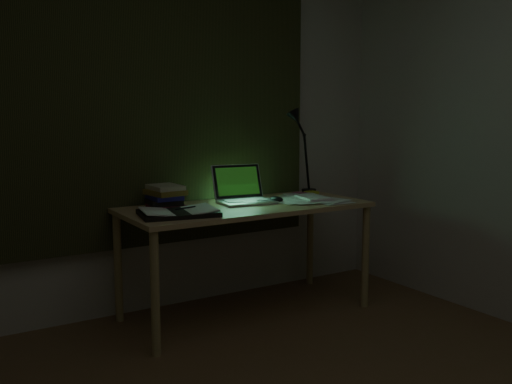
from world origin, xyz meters
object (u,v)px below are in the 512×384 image
at_px(book_stack, 165,196).
at_px(desk_lamp, 309,153).
at_px(desk, 246,260).
at_px(open_textbook, 178,212).
at_px(laptop, 247,184).
at_px(loose_papers, 304,199).

height_order(book_stack, desk_lamp, desk_lamp).
distance_m(desk, book_stack, 0.67).
distance_m(open_textbook, book_stack, 0.27).
xyz_separation_m(book_stack, desk_lamp, (1.20, 0.12, 0.21)).
bearing_deg(desk, laptop, 54.85).
distance_m(open_textbook, desk_lamp, 1.32).
height_order(laptop, book_stack, laptop).
height_order(open_textbook, desk_lamp, desk_lamp).
bearing_deg(open_textbook, book_stack, 93.53).
relative_size(laptop, book_stack, 1.72).
xyz_separation_m(open_textbook, desk_lamp, (1.23, 0.39, 0.27)).
bearing_deg(desk_lamp, loose_papers, -135.78).
bearing_deg(desk_lamp, open_textbook, -167.15).
relative_size(book_stack, desk_lamp, 0.39).
relative_size(laptop, desk_lamp, 0.68).
bearing_deg(open_textbook, desk, 22.52).
bearing_deg(laptop, loose_papers, -8.70).
bearing_deg(laptop, open_textbook, -156.38).
bearing_deg(open_textbook, desk_lamp, 27.90).
xyz_separation_m(laptop, desk_lamp, (0.67, 0.22, 0.16)).
distance_m(desk, desk_lamp, 1.00).
bearing_deg(loose_papers, desk, 173.65).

